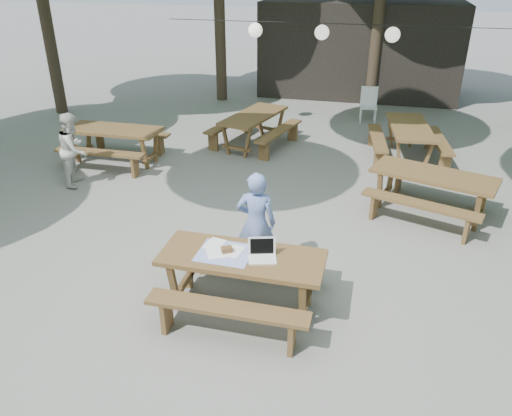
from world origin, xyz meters
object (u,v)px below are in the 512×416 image
at_px(woman, 256,223).
at_px(plastic_chair, 368,112).
at_px(second_person, 74,149).
at_px(picnic_table_nw, 115,145).
at_px(main_picnic_table, 242,280).

height_order(woman, plastic_chair, woman).
bearing_deg(second_person, picnic_table_nw, -21.50).
xyz_separation_m(main_picnic_table, woman, (-0.03, 0.85, 0.35)).
height_order(picnic_table_nw, woman, woman).
bearing_deg(plastic_chair, main_picnic_table, -102.70).
xyz_separation_m(main_picnic_table, picnic_table_nw, (-3.96, 4.15, 0.00)).
height_order(picnic_table_nw, second_person, second_person).
distance_m(woman, second_person, 4.60).
distance_m(main_picnic_table, second_person, 5.08).
bearing_deg(plastic_chair, second_person, -138.46).
height_order(woman, second_person, woman).
bearing_deg(second_person, woman, -130.44).
bearing_deg(picnic_table_nw, main_picnic_table, -46.78).
bearing_deg(second_person, plastic_chair, -56.95).
bearing_deg(picnic_table_nw, plastic_chair, 39.99).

